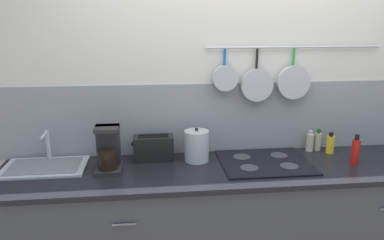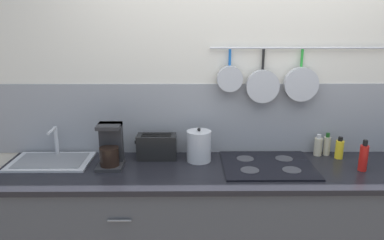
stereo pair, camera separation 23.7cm
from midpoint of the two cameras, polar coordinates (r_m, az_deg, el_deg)
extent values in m
cube|color=silver|center=(2.76, 10.67, 3.03)|extent=(7.20, 0.06, 2.60)
cube|color=gray|center=(2.79, 10.55, 0.32)|extent=(7.20, 0.07, 0.51)
cylinder|color=#B7BABF|center=(2.75, 18.92, 10.33)|extent=(1.27, 0.02, 0.02)
cylinder|color=#1959B2|center=(2.63, 8.40, 9.41)|extent=(0.02, 0.02, 0.11)
cylinder|color=#B7BABF|center=(2.62, 8.37, 6.22)|extent=(0.18, 0.06, 0.18)
cylinder|color=black|center=(2.68, 13.34, 8.97)|extent=(0.02, 0.02, 0.14)
cylinder|color=#B7BABF|center=(2.68, 13.22, 5.00)|extent=(0.23, 0.05, 0.23)
cylinder|color=green|center=(2.76, 18.83, 8.92)|extent=(0.02, 0.02, 0.12)
cylinder|color=#B7BABF|center=(2.75, 18.69, 5.16)|extent=(0.24, 0.05, 0.24)
cube|color=#3F4247|center=(2.75, 11.23, -16.52)|extent=(3.30, 0.61, 0.88)
cylinder|color=slate|center=(2.30, -8.01, -15.03)|extent=(0.14, 0.01, 0.01)
cube|color=black|center=(2.54, 11.76, -7.75)|extent=(3.34, 0.65, 0.03)
cube|color=#B7BABF|center=(2.72, -18.35, -6.09)|extent=(0.54, 0.35, 0.01)
cube|color=slate|center=(2.72, -18.37, -5.90)|extent=(0.46, 0.28, 0.00)
cylinder|color=#B7BABF|center=(2.81, -17.72, -3.16)|extent=(0.03, 0.03, 0.22)
cylinder|color=#B7BABF|center=(2.71, -18.32, -1.61)|extent=(0.02, 0.14, 0.02)
cube|color=#262628|center=(2.54, -9.69, -6.89)|extent=(0.17, 0.20, 0.02)
cube|color=#262628|center=(2.56, -9.60, -3.57)|extent=(0.15, 0.07, 0.29)
cylinder|color=black|center=(2.49, -9.85, -5.54)|extent=(0.13, 0.13, 0.12)
cube|color=#262628|center=(2.47, -9.89, -0.95)|extent=(0.15, 0.15, 0.02)
cube|color=black|center=(2.64, -2.83, -4.12)|extent=(0.28, 0.13, 0.17)
cube|color=black|center=(2.59, -2.88, -2.45)|extent=(0.21, 0.02, 0.00)
cube|color=black|center=(2.63, -2.84, -2.14)|extent=(0.21, 0.02, 0.00)
cube|color=black|center=(2.64, -6.02, -3.41)|extent=(0.02, 0.02, 0.02)
cylinder|color=#B7BABF|center=(2.59, 3.69, -4.03)|extent=(0.17, 0.17, 0.22)
sphere|color=black|center=(2.55, 3.74, -1.49)|extent=(0.02, 0.02, 0.02)
cube|color=black|center=(2.61, 14.03, -6.73)|extent=(0.60, 0.51, 0.01)
cylinder|color=#38383D|center=(2.48, 11.55, -7.54)|extent=(0.12, 0.12, 0.00)
cylinder|color=#38383D|center=(2.55, 17.59, -7.32)|extent=(0.12, 0.12, 0.00)
cylinder|color=#38383D|center=(2.67, 10.66, -5.85)|extent=(0.12, 0.12, 0.00)
cylinder|color=#38383D|center=(2.73, 16.30, -5.70)|extent=(0.12, 0.12, 0.00)
cylinder|color=#BFB799|center=(2.89, 20.92, -3.86)|extent=(0.06, 0.06, 0.13)
cylinder|color=beige|center=(2.87, 21.07, -2.37)|extent=(0.03, 0.03, 0.03)
cylinder|color=#BFB799|center=(2.92, 22.08, -3.73)|extent=(0.05, 0.05, 0.14)
cylinder|color=#194C19|center=(2.89, 22.25, -2.18)|extent=(0.03, 0.03, 0.03)
cylinder|color=yellow|center=(2.89, 23.77, -4.18)|extent=(0.06, 0.06, 0.13)
cylinder|color=black|center=(2.86, 23.93, -2.69)|extent=(0.03, 0.03, 0.03)
cylinder|color=red|center=(2.72, 26.98, -5.24)|extent=(0.05, 0.05, 0.17)
cylinder|color=black|center=(2.69, 27.25, -3.15)|extent=(0.03, 0.03, 0.04)
camera|label=1|loc=(0.12, -87.14, 0.78)|focal=35.00mm
camera|label=2|loc=(0.12, 92.86, -0.78)|focal=35.00mm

